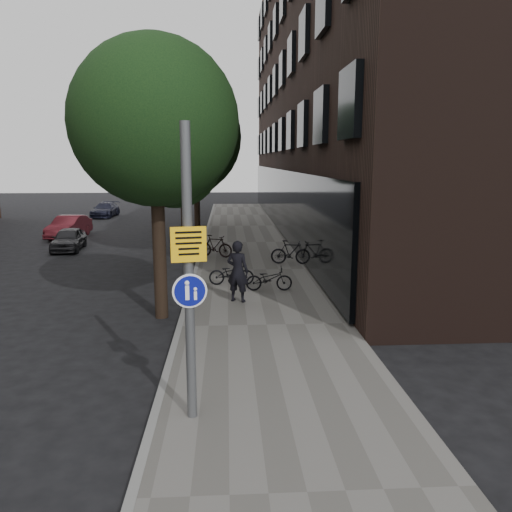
{
  "coord_description": "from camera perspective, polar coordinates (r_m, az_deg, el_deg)",
  "views": [
    {
      "loc": [
        -0.74,
        -9.01,
        4.32
      ],
      "look_at": [
        -0.04,
        3.03,
        2.0
      ],
      "focal_mm": 35.0,
      "sensor_mm": 36.0,
      "label": 1
    }
  ],
  "objects": [
    {
      "name": "curb_edge",
      "position": [
        19.52,
        -6.94,
        -1.78
      ],
      "size": [
        0.15,
        60.0,
        0.13
      ],
      "primitive_type": "cube",
      "color": "slate",
      "rests_on": "ground"
    },
    {
      "name": "parked_car_near",
      "position": [
        25.95,
        -20.63,
        1.83
      ],
      "size": [
        1.57,
        3.33,
        1.1
      ],
      "primitive_type": "imported",
      "rotation": [
        0.0,
        0.0,
        0.09
      ],
      "color": "black",
      "rests_on": "ground"
    },
    {
      "name": "parked_bike_facade_far",
      "position": [
        20.48,
        4.01,
        0.44
      ],
      "size": [
        1.7,
        0.73,
        0.99
      ],
      "primitive_type": "imported",
      "rotation": [
        0.0,
        0.0,
        1.41
      ],
      "color": "black",
      "rests_on": "sidewalk"
    },
    {
      "name": "street_tree_mid",
      "position": [
        22.24,
        -8.13,
        12.82
      ],
      "size": [
        5.0,
        5.0,
        7.8
      ],
      "color": "black",
      "rests_on": "ground"
    },
    {
      "name": "parked_bike_curb_near",
      "position": [
        17.07,
        -2.82,
        -1.97
      ],
      "size": [
        1.54,
        0.56,
        0.81
      ],
      "primitive_type": "imported",
      "rotation": [
        0.0,
        0.0,
        1.56
      ],
      "color": "black",
      "rests_on": "sidewalk"
    },
    {
      "name": "sidewalk",
      "position": [
        19.51,
        -0.32,
        -1.72
      ],
      "size": [
        4.5,
        60.0,
        0.12
      ],
      "primitive_type": "cube",
      "color": "#5F5C58",
      "rests_on": "ground"
    },
    {
      "name": "building_right_dark_brick",
      "position": [
        32.7,
        13.89,
        18.81
      ],
      "size": [
        12.0,
        40.0,
        18.0
      ],
      "primitive_type": "cube",
      "color": "black",
      "rests_on": "ground"
    },
    {
      "name": "parked_car_mid",
      "position": [
        30.09,
        -20.6,
        3.13
      ],
      "size": [
        1.71,
        3.91,
        1.25
      ],
      "primitive_type": "imported",
      "rotation": [
        0.0,
        0.0,
        -0.1
      ],
      "color": "maroon",
      "rests_on": "ground"
    },
    {
      "name": "parked_bike_curb_far",
      "position": [
        22.01,
        -4.72,
        1.14
      ],
      "size": [
        1.68,
        1.07,
        0.98
      ],
      "primitive_type": "imported",
      "rotation": [
        0.0,
        0.0,
        1.16
      ],
      "color": "black",
      "rests_on": "sidewalk"
    },
    {
      "name": "ground",
      "position": [
        10.02,
        1.29,
        -14.64
      ],
      "size": [
        120.0,
        120.0,
        0.0
      ],
      "primitive_type": "plane",
      "color": "black",
      "rests_on": "ground"
    },
    {
      "name": "parked_car_far",
      "position": [
        40.49,
        -16.85,
        5.08
      ],
      "size": [
        1.74,
        3.88,
        1.1
      ],
      "primitive_type": "imported",
      "rotation": [
        0.0,
        0.0,
        -0.05
      ],
      "color": "black",
      "rests_on": "ground"
    },
    {
      "name": "street_tree_far",
      "position": [
        31.22,
        -6.75,
        12.27
      ],
      "size": [
        5.0,
        5.0,
        7.8
      ],
      "color": "black",
      "rests_on": "ground"
    },
    {
      "name": "street_tree_near",
      "position": [
        13.79,
        -11.09,
        13.97
      ],
      "size": [
        4.4,
        4.4,
        7.5
      ],
      "color": "black",
      "rests_on": "ground"
    },
    {
      "name": "signpost",
      "position": [
        7.96,
        -7.69,
        -2.18
      ],
      "size": [
        0.55,
        0.16,
        4.78
      ],
      "rotation": [
        0.0,
        0.0,
        0.18
      ],
      "color": "#595B5E",
      "rests_on": "sidewalk"
    },
    {
      "name": "parked_bike_facade_near",
      "position": [
        16.3,
        1.49,
        -2.61
      ],
      "size": [
        1.53,
        0.57,
        0.79
      ],
      "primitive_type": "imported",
      "rotation": [
        0.0,
        0.0,
        1.54
      ],
      "color": "black",
      "rests_on": "sidewalk"
    },
    {
      "name": "pedestrian",
      "position": [
        14.95,
        -2.11,
        -1.75
      ],
      "size": [
        0.8,
        0.68,
        1.86
      ],
      "primitive_type": "imported",
      "rotation": [
        0.0,
        0.0,
        2.74
      ],
      "color": "black",
      "rests_on": "sidewalk"
    }
  ]
}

